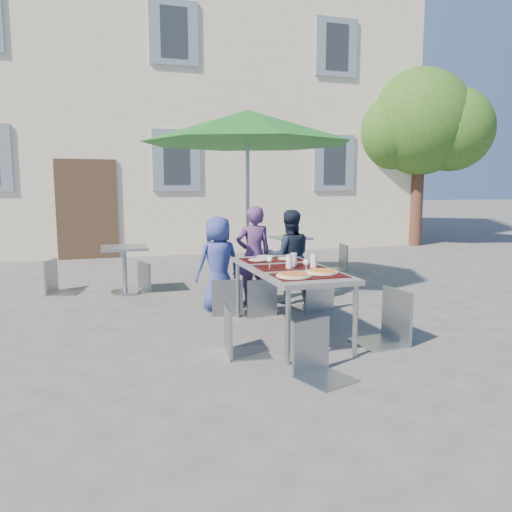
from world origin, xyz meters
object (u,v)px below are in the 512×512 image
object	(u,v)px
child_0	(218,264)
cafe_table_1	(291,250)
cafe_table_0	(125,262)
chair_3	(238,302)
child_2	(289,257)
patio_umbrella	(248,128)
chair_0	(227,275)
chair_5	(319,316)
chair_2	(316,268)
child_1	(254,255)
bg_chair_l_1	(269,246)
bg_chair_r_0	(138,260)
bg_chair_l_0	(57,256)
dining_table	(289,272)
chair_4	(389,284)
bg_chair_r_1	(339,242)
pizza_near_left	(294,275)
pizza_near_right	(322,271)
chair_1	(259,274)

from	to	relation	value
child_0	cafe_table_1	world-z (taller)	child_0
cafe_table_0	chair_3	bearing A→B (deg)	-74.25
child_2	cafe_table_1	world-z (taller)	child_2
child_0	chair_3	distance (m)	1.79
patio_umbrella	chair_0	bearing A→B (deg)	-116.18
chair_5	cafe_table_1	distance (m)	5.13
chair_2	child_1	bearing A→B (deg)	140.27
child_0	cafe_table_0	world-z (taller)	child_0
child_2	bg_chair_l_1	bearing A→B (deg)	-90.70
bg_chair_r_0	chair_5	bearing A→B (deg)	-73.43
bg_chair_l_1	bg_chair_l_0	bearing A→B (deg)	-171.72
chair_0	patio_umbrella	bearing A→B (deg)	63.82
patio_umbrella	cafe_table_0	size ratio (longest dim) A/B	4.44
dining_table	child_1	xyz separation A→B (m)	(0.06, 1.50, -0.02)
chair_3	bg_chair_l_1	bearing A→B (deg)	67.19
chair_4	bg_chair_r_1	bearing A→B (deg)	69.63
child_2	chair_0	xyz separation A→B (m)	(-0.98, -0.39, -0.14)
chair_0	cafe_table_0	world-z (taller)	chair_0
cafe_table_0	bg_chair_r_0	size ratio (longest dim) A/B	0.85
pizza_near_left	child_1	world-z (taller)	child_1
pizza_near_right	chair_2	distance (m)	1.52
chair_3	bg_chair_l_0	bearing A→B (deg)	117.94
pizza_near_right	child_0	distance (m)	1.89
child_0	bg_chair_l_1	distance (m)	2.71
child_1	bg_chair_l_0	bearing A→B (deg)	-28.93
dining_table	chair_1	distance (m)	0.90
cafe_table_0	patio_umbrella	bearing A→B (deg)	-9.70
chair_5	cafe_table_0	distance (m)	4.17
chair_2	bg_chair_l_1	distance (m)	2.65
chair_2	chair_5	world-z (taller)	chair_2
child_0	cafe_table_1	xyz separation A→B (m)	(1.92, 2.34, -0.18)
bg_chair_l_1	bg_chair_r_0	bearing A→B (deg)	-162.06
child_2	child_1	bearing A→B (deg)	2.39
dining_table	chair_3	size ratio (longest dim) A/B	2.05
child_1	patio_umbrella	world-z (taller)	patio_umbrella
pizza_near_right	chair_0	xyz separation A→B (m)	(-0.60, 1.49, -0.26)
pizza_near_right	child_1	world-z (taller)	child_1
pizza_near_right	chair_3	distance (m)	0.91
pizza_near_right	child_1	size ratio (longest dim) A/B	0.24
patio_umbrella	bg_chair_r_0	xyz separation A→B (m)	(-1.63, 0.41, -1.99)
dining_table	child_0	distance (m)	1.39
cafe_table_0	chair_5	bearing A→B (deg)	-70.33
child_2	chair_4	distance (m)	2.02
chair_3	bg_chair_r_0	distance (m)	3.35
chair_4	bg_chair_r_1	distance (m)	4.57
pizza_near_right	bg_chair_r_1	bearing A→B (deg)	61.15
dining_table	bg_chair_r_1	world-z (taller)	bg_chair_r_1
chair_2	bg_chair_r_0	world-z (taller)	chair_2
chair_3	chair_4	bearing A→B (deg)	-3.38
child_1	chair_0	xyz separation A→B (m)	(-0.49, -0.47, -0.17)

